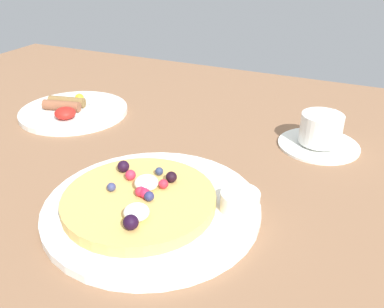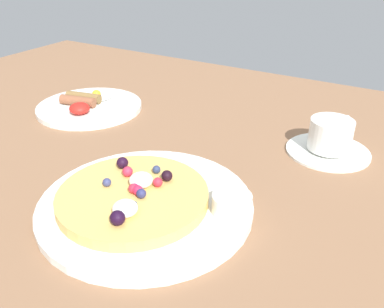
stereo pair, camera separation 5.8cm
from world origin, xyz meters
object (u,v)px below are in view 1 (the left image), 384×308
pancake_plate (152,207)px  coffee_saucer (319,144)px  coffee_cup (322,128)px  syrup_ramekin (240,201)px  breakfast_plate (74,111)px

pancake_plate → coffee_saucer: size_ratio=2.07×
coffee_cup → coffee_saucer: bearing=-105.7°
pancake_plate → syrup_ramekin: (11.44, 3.74, 2.01)cm
syrup_ramekin → coffee_cup: size_ratio=0.52×
pancake_plate → coffee_cup: (17.73, 30.09, 3.01)cm
pancake_plate → coffee_saucer: pancake_plate is taller
pancake_plate → coffee_cup: coffee_cup is taller
breakfast_plate → coffee_saucer: (50.34, 6.47, -0.13)cm
syrup_ramekin → breakfast_plate: size_ratio=0.23×
syrup_ramekin → coffee_cup: (6.29, 26.36, 1.00)cm
pancake_plate → coffee_cup: bearing=59.5°
breakfast_plate → pancake_plate: bearing=-35.7°
pancake_plate → coffee_saucer: (17.69, 29.93, -0.19)cm
syrup_ramekin → coffee_saucer: (6.25, 26.20, -2.20)cm
coffee_saucer → coffee_cup: bearing=74.3°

